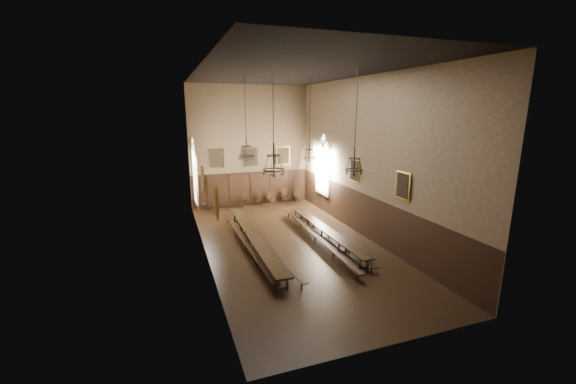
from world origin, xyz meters
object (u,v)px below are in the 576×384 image
bench_right_outer (331,234)px  chair_0 (205,206)px  chair_6 (285,199)px  chandelier_back_right (309,152)px  chandelier_back_left (246,151)px  bench_left_outer (245,243)px  chair_4 (260,201)px  table_left (255,242)px  chandelier_front_left (274,163)px  table_right (325,234)px  chair_3 (245,203)px  bench_left_inner (264,245)px  chandelier_front_right (354,163)px  bench_right_inner (315,237)px  chair_7 (297,198)px  chair_5 (270,201)px

bench_right_outer → chair_0: size_ratio=10.91×
chair_6 → chandelier_back_right: (-0.37, -5.74, 4.38)m
chair_6 → chandelier_back_left: bearing=-123.9°
bench_left_outer → bench_right_outer: bearing=-2.5°
chair_0 → chair_4: bearing=-7.6°
table_left → chandelier_front_left: 5.45m
table_right → bench_left_outer: (-4.52, 0.25, -0.06)m
bench_left_outer → chandelier_back_left: 5.10m
chair_0 → chair_3: 3.01m
bench_left_inner → chandelier_front_right: size_ratio=2.09×
bench_left_outer → bench_left_inner: (0.91, -0.48, -0.01)m
bench_right_inner → chair_7: size_ratio=10.94×
bench_left_outer → chandelier_back_left: size_ratio=2.29×
table_right → table_left: bearing=-179.7°
chandelier_front_left → chair_0: bearing=98.8°
chair_4 → chandelier_back_right: size_ratio=0.19×
chandelier_front_left → chandelier_front_right: 4.18m
table_left → chair_5: bearing=68.1°
chair_4 → chandelier_back_left: chandelier_back_left is taller
bench_left_inner → chair_6: size_ratio=9.71×
table_right → chair_7: chair_7 is taller
bench_left_outer → chair_4: bearing=70.1°
chair_4 → chandelier_front_left: (-2.39, -11.56, 4.71)m
bench_left_outer → chandelier_back_left: chandelier_back_left is taller
bench_left_inner → chandelier_front_left: chandelier_front_left is taller
chair_5 → chair_6: (1.19, 0.04, 0.04)m
chair_4 → bench_left_outer: bearing=-103.0°
table_left → bench_right_inner: bearing=-1.4°
bench_left_outer → chair_0: chair_0 is taller
bench_left_outer → chair_5: (3.85, 8.22, -0.03)m
chair_3 → chair_5: bearing=-1.2°
table_right → chandelier_front_left: (-3.89, -2.97, 4.63)m
chair_4 → chair_7: size_ratio=0.96×
bench_left_outer → bench_left_inner: bench_left_outer is taller
bench_right_inner → chair_4: (-0.86, 8.70, -0.02)m
chair_3 → chandelier_back_left: chandelier_back_left is taller
bench_right_inner → chair_0: size_ratio=11.54×
chair_4 → chair_7: chair_7 is taller
chandelier_back_left → chandelier_back_right: same height
bench_right_outer → chair_5: bearing=97.2°
chair_0 → chandelier_front_left: (1.78, -11.54, 4.72)m
chair_0 → chandelier_back_right: bearing=-52.8°
bench_left_inner → bench_right_outer: bearing=3.8°
chair_7 → bench_left_inner: bearing=-115.7°
bench_right_outer → chandelier_back_right: chandelier_back_right is taller
chair_4 → chandelier_back_right: 7.49m
chandelier_back_left → chandelier_front_left: 5.24m
chair_6 → chandelier_front_left: 13.16m
bench_right_outer → chandelier_front_right: chandelier_front_right is taller
bench_right_outer → table_left: bearing=-179.3°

